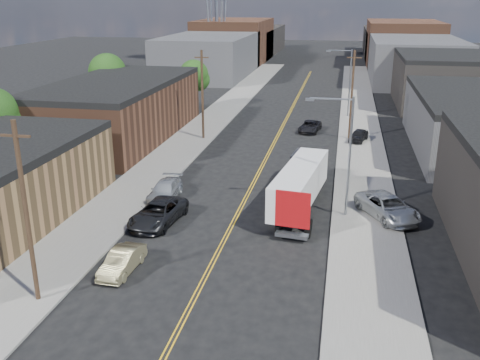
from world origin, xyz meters
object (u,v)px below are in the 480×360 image
at_px(car_left_c, 158,213).
at_px(car_ahead_truck, 310,126).
at_px(car_left_d, 165,190).
at_px(semi_truck, 301,181).
at_px(car_right_lot_c, 359,135).
at_px(car_right_lot_a, 388,207).
at_px(car_left_b, 122,261).

distance_m(car_left_c, car_ahead_truck, 30.98).
bearing_deg(car_left_d, car_ahead_truck, 66.40).
bearing_deg(car_left_d, car_left_c, -78.74).
bearing_deg(semi_truck, car_right_lot_c, 84.33).
height_order(semi_truck, car_ahead_truck, semi_truck).
relative_size(car_left_c, car_left_d, 1.17).
distance_m(car_left_c, car_right_lot_a, 16.76).
distance_m(car_left_b, car_ahead_truck, 37.90).
bearing_deg(car_left_c, car_left_d, 109.99).
xyz_separation_m(car_right_lot_c, car_ahead_truck, (-5.69, 3.90, -0.15)).
bearing_deg(car_right_lot_a, car_left_d, 147.95).
height_order(car_left_d, car_ahead_truck, car_left_d).
relative_size(car_left_d, car_right_lot_a, 0.84).
bearing_deg(car_left_d, car_right_lot_c, 51.48).
height_order(car_right_lot_a, car_ahead_truck, car_right_lot_a).
bearing_deg(car_ahead_truck, semi_truck, -79.78).
bearing_deg(car_right_lot_c, semi_truck, -87.07).
xyz_separation_m(car_left_c, car_ahead_truck, (8.83, 29.70, -0.15)).
bearing_deg(semi_truck, car_left_b, -119.19).
bearing_deg(car_left_b, car_ahead_truck, 79.90).
height_order(car_left_c, car_right_lot_c, car_left_c).
bearing_deg(car_left_d, semi_truck, 1.77).
height_order(car_left_d, car_right_lot_c, car_right_lot_c).
bearing_deg(car_right_lot_a, car_left_b, -174.19).
height_order(car_left_d, car_right_lot_a, car_right_lot_a).
xyz_separation_m(semi_truck, car_left_b, (-9.50, -12.75, -1.36)).
relative_size(car_left_c, car_ahead_truck, 1.24).
distance_m(car_right_lot_c, car_ahead_truck, 6.90).
xyz_separation_m(semi_truck, car_left_d, (-10.90, -0.67, -1.32)).
bearing_deg(car_right_lot_c, car_left_d, -110.65).
xyz_separation_m(car_left_d, car_ahead_truck, (9.96, 24.85, -0.07)).
height_order(car_left_b, car_ahead_truck, car_left_b).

